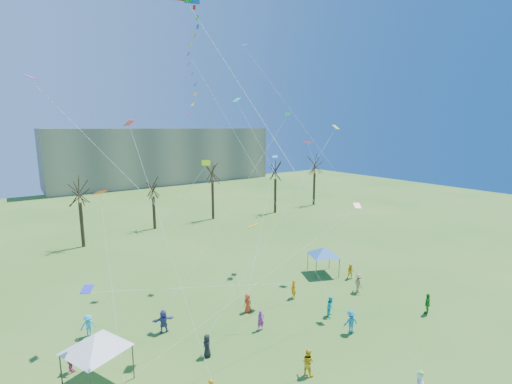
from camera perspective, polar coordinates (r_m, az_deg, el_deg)
ground at (r=25.35m, az=10.34°, el=-26.73°), size 160.00×160.00×0.00m
distant_building at (r=102.98m, az=-14.39°, el=5.65°), size 60.00×14.00×15.00m
bare_tree_row at (r=54.66m, az=-14.18°, el=1.10°), size 69.77×8.28×10.28m
big_box_kite at (r=22.99m, az=-9.44°, el=19.68°), size 4.72×7.12×25.20m
canopy_tent_white at (r=24.63m, az=-24.26°, el=-21.00°), size 4.01×4.01×3.27m
canopy_tent_blue at (r=38.41m, az=10.75°, el=-9.32°), size 3.51×3.51×2.87m
festival_crowd at (r=28.14m, az=0.45°, el=-20.39°), size 26.28×13.49×1.77m
small_kites_aloft at (r=29.01m, az=-3.88°, el=5.71°), size 26.76×18.13×32.17m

